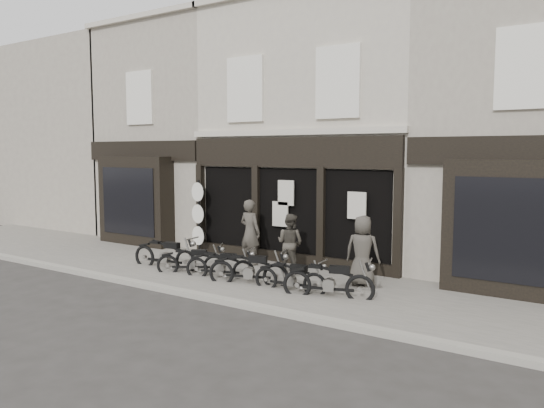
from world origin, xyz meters
The scene contains 17 objects.
ground_plane centered at (0.00, 0.00, 0.00)m, with size 90.00×90.00×0.00m, color #2D2B28.
pavement centered at (0.00, 0.90, 0.06)m, with size 30.00×4.20×0.12m, color #625F56.
kerb centered at (0.00, -1.25, 0.07)m, with size 30.00×0.25×0.13m, color gray.
central_building centered at (0.00, 5.95, 4.08)m, with size 7.30×6.22×8.34m.
neighbour_left centered at (-6.35, 5.90, 4.04)m, with size 5.60×6.73×8.34m.
neighbour_right centered at (6.35, 5.90, 4.04)m, with size 5.60×6.73×8.34m.
filler_left centered at (-14.50, 6.00, 4.10)m, with size 11.00×6.00×8.20m, color #A09887.
motorcycle_0 centered at (-2.61, 0.38, 0.42)m, with size 2.22×0.61×1.06m.
motorcycle_1 centered at (-1.54, 0.32, 0.37)m, with size 1.73×1.21×0.92m.
motorcycle_2 centered at (-0.49, 0.32, 0.37)m, with size 1.90×0.88×0.94m.
motorcycle_3 centered at (0.52, 0.21, 0.40)m, with size 2.04×0.97×1.02m.
motorcycle_4 centered at (1.75, 0.26, 0.37)m, with size 1.93×0.53×0.92m.
motorcycle_5 centered at (2.80, 0.24, 0.41)m, with size 2.10×0.94×1.04m.
man_left centered at (-0.79, 2.06, 1.09)m, with size 0.71×0.47×1.95m, color #423E36.
man_centre centered at (0.72, 1.87, 0.94)m, with size 0.80×0.62×1.64m, color #3E3932.
man_right centered at (3.02, 1.60, 1.01)m, with size 0.87×0.57×1.78m, color #3F3B34.
advert_sign_post centered at (-3.20, 2.49, 1.24)m, with size 0.62×0.40×2.55m.
Camera 1 is at (8.37, -10.53, 3.49)m, focal length 35.00 mm.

